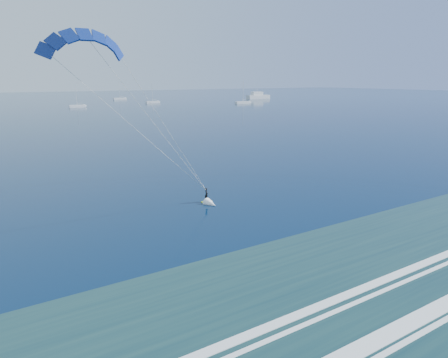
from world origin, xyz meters
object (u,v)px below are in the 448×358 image
motor_yacht (258,96)px  sailboat_3 (153,102)px  sailboat_2 (120,99)px  kitesurfer_rig (157,128)px  sailboat_4 (243,102)px  sailboat_1 (77,106)px

motor_yacht → sailboat_3: (-79.91, -8.49, -1.19)m
motor_yacht → sailboat_3: size_ratio=1.58×
sailboat_2 → sailboat_3: size_ratio=1.07×
sailboat_2 → sailboat_3: (3.29, -48.12, -0.00)m
kitesurfer_rig → sailboat_2: bearing=73.0°
sailboat_4 → sailboat_2: bearing=120.1°
kitesurfer_rig → motor_yacht: 242.06m
sailboat_3 → sailboat_4: 50.66m
motor_yacht → sailboat_1: sailboat_1 is taller
sailboat_2 → kitesurfer_rig: bearing=-107.0°
sailboat_2 → sailboat_4: 89.27m
motor_yacht → sailboat_1: 125.18m
sailboat_1 → sailboat_4: sailboat_4 is taller
kitesurfer_rig → sailboat_4: size_ratio=1.46×
kitesurfer_rig → sailboat_2: size_ratio=1.62×
sailboat_1 → sailboat_2: (40.27, 60.19, 0.00)m
sailboat_1 → sailboat_4: bearing=-11.3°
kitesurfer_rig → motor_yacht: bearing=50.9°
kitesurfer_rig → sailboat_4: 188.79m
motor_yacht → sailboat_1: (-123.48, -20.56, -1.19)m
sailboat_3 → kitesurfer_rig: bearing=-112.1°
kitesurfer_rig → sailboat_4: bearing=52.7°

